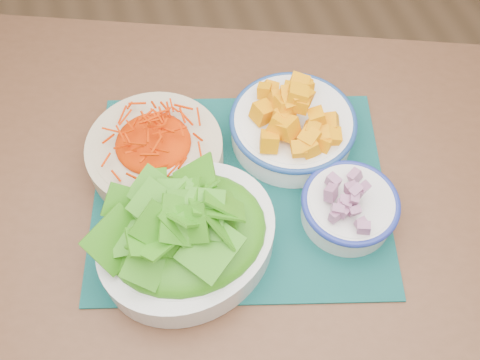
{
  "coord_description": "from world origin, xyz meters",
  "views": [
    {
      "loc": [
        -0.19,
        -0.13,
        1.52
      ],
      "look_at": [
        -0.06,
        0.31,
        0.78
      ],
      "focal_mm": 40.0,
      "sensor_mm": 36.0,
      "label": 1
    }
  ],
  "objects_px": {
    "table": "(250,239)",
    "lettuce_bowl": "(187,233)",
    "onion_bowl": "(350,204)",
    "carrot_bowl": "(155,148)",
    "placemat": "(240,190)",
    "squash_bowl": "(293,120)"
  },
  "relations": [
    {
      "from": "table",
      "to": "lettuce_bowl",
      "type": "xyz_separation_m",
      "value": [
        -0.11,
        -0.03,
        0.15
      ]
    },
    {
      "from": "onion_bowl",
      "to": "lettuce_bowl",
      "type": "bearing_deg",
      "value": 176.94
    },
    {
      "from": "table",
      "to": "onion_bowl",
      "type": "xyz_separation_m",
      "value": [
        0.15,
        -0.05,
        0.13
      ]
    },
    {
      "from": "carrot_bowl",
      "to": "onion_bowl",
      "type": "bearing_deg",
      "value": -34.87
    },
    {
      "from": "placemat",
      "to": "carrot_bowl",
      "type": "distance_m",
      "value": 0.16
    },
    {
      "from": "placemat",
      "to": "carrot_bowl",
      "type": "height_order",
      "value": "carrot_bowl"
    },
    {
      "from": "placemat",
      "to": "carrot_bowl",
      "type": "xyz_separation_m",
      "value": [
        -0.12,
        0.09,
        0.04
      ]
    },
    {
      "from": "table",
      "to": "squash_bowl",
      "type": "distance_m",
      "value": 0.22
    },
    {
      "from": "table",
      "to": "carrot_bowl",
      "type": "distance_m",
      "value": 0.23
    },
    {
      "from": "placemat",
      "to": "carrot_bowl",
      "type": "relative_size",
      "value": 1.64
    },
    {
      "from": "squash_bowl",
      "to": "lettuce_bowl",
      "type": "xyz_separation_m",
      "value": [
        -0.22,
        -0.16,
        0.01
      ]
    },
    {
      "from": "onion_bowl",
      "to": "squash_bowl",
      "type": "bearing_deg",
      "value": 101.03
    },
    {
      "from": "placemat",
      "to": "squash_bowl",
      "type": "distance_m",
      "value": 0.15
    },
    {
      "from": "lettuce_bowl",
      "to": "onion_bowl",
      "type": "bearing_deg",
      "value": -23.92
    },
    {
      "from": "carrot_bowl",
      "to": "squash_bowl",
      "type": "xyz_separation_m",
      "value": [
        0.24,
        -0.02,
        0.01
      ]
    },
    {
      "from": "carrot_bowl",
      "to": "onion_bowl",
      "type": "xyz_separation_m",
      "value": [
        0.27,
        -0.19,
        -0.0
      ]
    },
    {
      "from": "placemat",
      "to": "table",
      "type": "bearing_deg",
      "value": -70.44
    },
    {
      "from": "squash_bowl",
      "to": "carrot_bowl",
      "type": "bearing_deg",
      "value": 176.3
    },
    {
      "from": "table",
      "to": "squash_bowl",
      "type": "xyz_separation_m",
      "value": [
        0.11,
        0.13,
        0.15
      ]
    },
    {
      "from": "carrot_bowl",
      "to": "placemat",
      "type": "bearing_deg",
      "value": -37.55
    },
    {
      "from": "table",
      "to": "lettuce_bowl",
      "type": "height_order",
      "value": "lettuce_bowl"
    },
    {
      "from": "table",
      "to": "lettuce_bowl",
      "type": "distance_m",
      "value": 0.19
    }
  ]
}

